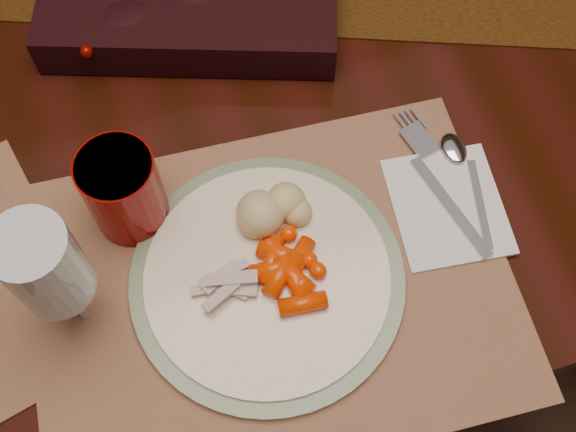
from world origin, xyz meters
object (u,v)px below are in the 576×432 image
object	(u,v)px
mashed_potatoes	(271,197)
turkey_shreds	(224,289)
red_cup	(124,192)
napkin	(447,206)
wine_glass	(59,284)
dining_table	(248,177)
dinner_plate	(267,278)
baby_carrots	(311,271)
placemat_main	(272,288)

from	to	relation	value
mashed_potatoes	turkey_shreds	world-z (taller)	mashed_potatoes
red_cup	napkin	bearing A→B (deg)	-16.19
mashed_potatoes	red_cup	distance (m)	0.15
napkin	wine_glass	world-z (taller)	wine_glass
dining_table	napkin	bearing A→B (deg)	-62.90
turkey_shreds	wine_glass	bearing A→B (deg)	169.89
dinner_plate	mashed_potatoes	size ratio (longest dim) A/B	3.49
dining_table	baby_carrots	world-z (taller)	baby_carrots
placemat_main	red_cup	world-z (taller)	red_cup
mashed_potatoes	napkin	distance (m)	0.19
dining_table	baby_carrots	bearing A→B (deg)	-92.10
wine_glass	mashed_potatoes	bearing A→B (deg)	13.46
dinner_plate	red_cup	bearing A→B (deg)	134.50
dining_table	wine_glass	distance (m)	0.61
dinner_plate	turkey_shreds	bearing A→B (deg)	-175.72
dinner_plate	turkey_shreds	size ratio (longest dim) A/B	4.11
baby_carrots	turkey_shreds	world-z (taller)	baby_carrots
wine_glass	napkin	bearing A→B (deg)	0.05
napkin	red_cup	world-z (taller)	red_cup
baby_carrots	mashed_potatoes	distance (m)	0.09
placemat_main	dinner_plate	distance (m)	0.01
dining_table	placemat_main	bearing A→B (deg)	-99.00
turkey_shreds	red_cup	size ratio (longest dim) A/B	0.64
mashed_potatoes	turkey_shreds	bearing A→B (deg)	-133.50
baby_carrots	red_cup	distance (m)	0.21
red_cup	turkey_shreds	bearing A→B (deg)	-59.92
placemat_main	turkey_shreds	distance (m)	0.05
mashed_potatoes	turkey_shreds	size ratio (longest dim) A/B	1.18
mashed_potatoes	napkin	bearing A→B (deg)	-15.60
wine_glass	red_cup	bearing A→B (deg)	52.65
dinner_plate	wine_glass	size ratio (longest dim) A/B	1.50
baby_carrots	wine_glass	world-z (taller)	wine_glass
red_cup	wine_glass	distance (m)	0.13
napkin	red_cup	xyz separation A→B (m)	(-0.33, 0.09, 0.05)
baby_carrots	mashed_potatoes	xyz separation A→B (m)	(-0.02, 0.09, 0.01)
baby_carrots	wine_glass	xyz separation A→B (m)	(-0.23, 0.03, 0.07)
baby_carrots	wine_glass	bearing A→B (deg)	171.56
dining_table	wine_glass	xyz separation A→B (m)	(-0.24, -0.30, 0.47)
napkin	mashed_potatoes	bearing A→B (deg)	171.10
placemat_main	wine_glass	xyz separation A→B (m)	(-0.19, 0.03, 0.09)
red_cup	wine_glass	xyz separation A→B (m)	(-0.07, -0.10, 0.04)
napkin	red_cup	bearing A→B (deg)	170.51
placemat_main	baby_carrots	world-z (taller)	baby_carrots
baby_carrots	mashed_potatoes	world-z (taller)	mashed_potatoes
dining_table	mashed_potatoes	size ratio (longest dim) A/B	22.18
mashed_potatoes	red_cup	xyz separation A→B (m)	(-0.14, 0.04, 0.02)
placemat_main	wine_glass	bearing A→B (deg)	174.63
dining_table	dinner_plate	world-z (taller)	dinner_plate
dinner_plate	red_cup	xyz separation A→B (m)	(-0.11, 0.12, 0.05)
dinner_plate	red_cup	size ratio (longest dim) A/B	2.63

